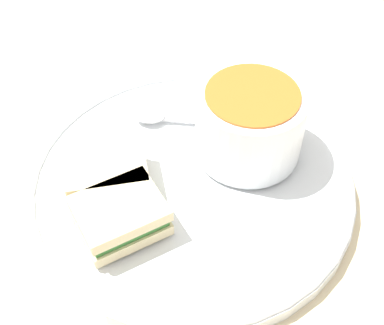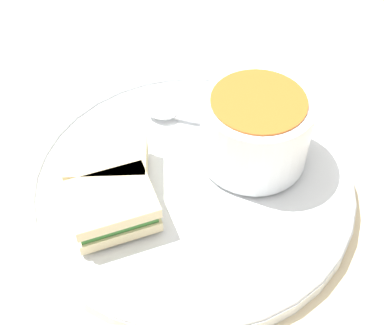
% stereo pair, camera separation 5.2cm
% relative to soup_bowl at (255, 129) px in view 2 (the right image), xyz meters
% --- Properties ---
extents(ground_plane, '(2.40, 2.40, 0.00)m').
position_rel_soup_bowl_xyz_m(ground_plane, '(-0.02, 0.07, -0.06)').
color(ground_plane, beige).
extents(plate, '(0.33, 0.33, 0.02)m').
position_rel_soup_bowl_xyz_m(plate, '(-0.02, 0.07, -0.05)').
color(plate, white).
rests_on(plate, ground_plane).
extents(soup_bowl, '(0.11, 0.11, 0.08)m').
position_rel_soup_bowl_xyz_m(soup_bowl, '(0.00, 0.00, 0.00)').
color(soup_bowl, white).
rests_on(soup_bowl, plate).
extents(spoon, '(0.06, 0.10, 0.01)m').
position_rel_soup_bowl_xyz_m(spoon, '(0.07, 0.08, -0.03)').
color(spoon, silver).
rests_on(spoon, plate).
extents(sandwich_half_near, '(0.07, 0.09, 0.03)m').
position_rel_soup_bowl_xyz_m(sandwich_half_near, '(0.00, 0.15, -0.02)').
color(sandwich_half_near, beige).
rests_on(sandwich_half_near, plate).
extents(sandwich_half_far, '(0.08, 0.09, 0.03)m').
position_rel_soup_bowl_xyz_m(sandwich_half_far, '(-0.05, 0.15, -0.02)').
color(sandwich_half_far, beige).
rests_on(sandwich_half_far, plate).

